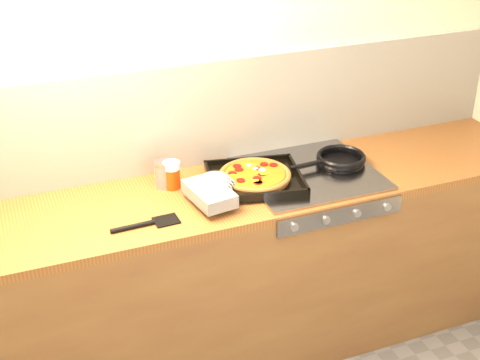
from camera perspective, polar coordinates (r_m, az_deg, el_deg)
name	(u,v)px	position (r m, az deg, el deg)	size (l,w,h in m)	color
room_shell	(195,116)	(3.08, -3.87, 5.47)	(3.20, 3.20, 3.20)	white
counter_run	(219,275)	(3.18, -1.82, -8.14)	(3.20, 0.62, 0.90)	brown
stovetop	(309,174)	(3.10, 5.89, 0.54)	(0.60, 0.56, 0.02)	gray
pizza_on_tray	(242,180)	(2.94, 0.18, -0.01)	(0.58, 0.45, 0.07)	black
frying_pan	(340,159)	(3.18, 8.53, 1.77)	(0.40, 0.25, 0.04)	black
tomato_can	(164,174)	(2.97, -6.50, 0.51)	(0.09, 0.09, 0.12)	#A20D12
juice_glass	(172,175)	(2.96, -5.83, 0.45)	(0.09, 0.09, 0.13)	#C43D0B
wooden_spoon	(242,167)	(3.13, 0.19, 1.15)	(0.30, 0.07, 0.02)	#A07644
black_spatula	(147,224)	(2.72, -7.97, -3.74)	(0.28, 0.09, 0.02)	black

